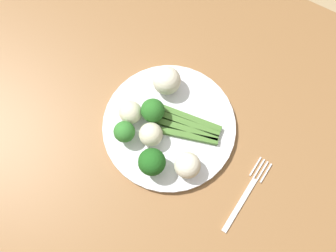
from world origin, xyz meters
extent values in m
cube|color=tan|center=(0.00, 0.00, -0.01)|extent=(6.00, 6.00, 0.02)
cube|color=olive|center=(0.00, 0.00, 0.72)|extent=(1.16, 0.88, 0.04)
cylinder|color=white|center=(0.08, 0.00, 0.75)|extent=(0.27, 0.27, 0.01)
cube|color=#47752D|center=(0.11, 0.03, 0.76)|extent=(0.13, 0.03, 0.01)
cube|color=#47752D|center=(0.11, 0.02, 0.76)|extent=(0.13, 0.03, 0.01)
cube|color=#47752D|center=(0.11, 0.01, 0.76)|extent=(0.13, 0.04, 0.01)
cube|color=#47752D|center=(0.11, -0.01, 0.76)|extent=(0.13, 0.05, 0.01)
cylinder|color=#568E33|center=(0.04, 0.00, 0.76)|extent=(0.02, 0.02, 0.02)
sphere|color=#286B23|center=(0.04, 0.00, 0.79)|extent=(0.05, 0.05, 0.05)
cylinder|color=#609E3D|center=(0.01, -0.06, 0.76)|extent=(0.01, 0.01, 0.01)
sphere|color=#337A2D|center=(0.01, -0.06, 0.79)|extent=(0.04, 0.04, 0.04)
cylinder|color=#4C7F2B|center=(0.09, -0.09, 0.77)|extent=(0.02, 0.02, 0.02)
sphere|color=#1E5B1C|center=(0.09, -0.09, 0.79)|extent=(0.05, 0.05, 0.05)
sphere|color=beige|center=(0.00, -0.02, 0.78)|extent=(0.05, 0.05, 0.05)
sphere|color=silver|center=(0.03, 0.07, 0.79)|extent=(0.06, 0.06, 0.06)
sphere|color=beige|center=(0.06, -0.04, 0.78)|extent=(0.05, 0.05, 0.05)
sphere|color=silver|center=(0.15, -0.06, 0.78)|extent=(0.05, 0.05, 0.05)
cube|color=silver|center=(0.27, -0.07, 0.74)|extent=(0.02, 0.12, 0.00)
cube|color=silver|center=(0.29, 0.01, 0.74)|extent=(0.01, 0.05, 0.00)
cube|color=silver|center=(0.28, 0.01, 0.74)|extent=(0.01, 0.05, 0.00)
cube|color=silver|center=(0.27, 0.01, 0.74)|extent=(0.01, 0.05, 0.00)
cube|color=silver|center=(0.27, 0.01, 0.74)|extent=(0.01, 0.05, 0.00)
camera|label=1|loc=(0.19, -0.19, 1.43)|focal=37.18mm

